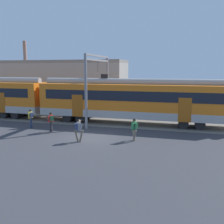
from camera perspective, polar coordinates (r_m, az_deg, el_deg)
The scene contains 9 objects.
ground_plane at distance 20.31m, azimuth -4.56°, elevation -5.53°, with size 160.00×160.00×0.00m, color #38383D.
track_bed at distance 29.65m, azimuth -17.09°, elevation -1.20°, with size 80.00×4.40×0.01m, color slate.
commuter_train at distance 28.05m, azimuth -13.05°, elevation 3.04°, with size 38.05×3.07×4.73m.
pedestrian_yellow at distance 24.57m, azimuth -17.28°, elevation -0.97°, with size 0.56×0.66×1.67m.
pedestrian_red at distance 22.38m, azimuth -13.14°, elevation -1.76°, with size 0.53×0.67×1.67m.
pedestrian_grey at distance 18.95m, azimuth -7.30°, elevation -3.58°, with size 0.69×0.50×1.67m.
pedestrian_green at distance 19.16m, azimuth 4.91°, elevation -3.40°, with size 0.55×0.67×1.67m.
catenary_gantry at distance 25.82m, azimuth -3.12°, elevation 7.33°, with size 0.24×6.64×6.53m.
background_building at distance 37.73m, azimuth -11.13°, elevation 6.09°, with size 18.33×5.00×9.20m.
Camera 1 is at (6.93, -18.38, 5.17)m, focal length 42.00 mm.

